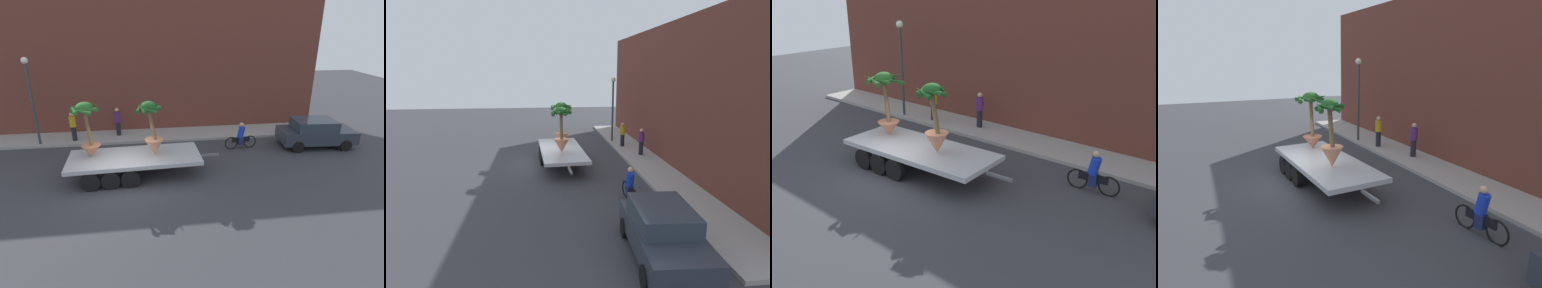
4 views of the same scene
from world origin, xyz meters
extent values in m
plane|color=#38383D|center=(0.00, 0.00, 0.00)|extent=(60.00, 60.00, 0.00)
cube|color=#A39E99|center=(0.00, 6.10, 0.07)|extent=(24.00, 2.20, 0.15)
cube|color=brown|center=(0.00, 7.80, 4.07)|extent=(24.00, 1.20, 8.14)
cube|color=#B7BABF|center=(0.42, 1.02, 0.89)|extent=(6.07, 2.71, 0.18)
cylinder|color=black|center=(-1.54, 2.04, 0.40)|extent=(0.81, 0.26, 0.80)
cylinder|color=black|center=(-1.42, -0.20, 0.40)|extent=(0.81, 0.26, 0.80)
cylinder|color=black|center=(-0.70, 2.08, 0.40)|extent=(0.81, 0.26, 0.80)
cylinder|color=black|center=(-0.59, -0.16, 0.40)|extent=(0.81, 0.26, 0.80)
cylinder|color=black|center=(0.13, 2.13, 0.40)|extent=(0.81, 0.26, 0.80)
cylinder|color=black|center=(0.24, -0.11, 0.40)|extent=(0.81, 0.26, 0.80)
cube|color=slate|center=(3.89, 1.20, 0.74)|extent=(1.00, 0.15, 0.10)
cone|color=#C17251|center=(-1.49, 1.17, 1.27)|extent=(0.87, 0.87, 0.57)
cylinder|color=brown|center=(-1.53, 1.17, 2.43)|extent=(0.30, 0.16, 1.75)
ellipsoid|color=#2D6B28|center=(-1.57, 1.17, 3.30)|extent=(0.71, 0.71, 0.44)
cone|color=#2D6B28|center=(-1.07, 1.24, 3.23)|extent=(0.35, 1.04, 0.54)
cone|color=#2D6B28|center=(-1.34, 1.52, 3.24)|extent=(0.83, 0.64, 0.41)
cone|color=#2D6B28|center=(-1.73, 1.65, 3.25)|extent=(1.04, 0.51, 0.42)
cone|color=#2D6B28|center=(-1.90, 1.37, 3.24)|extent=(0.59, 0.79, 0.41)
cone|color=#2D6B28|center=(-1.99, 0.99, 3.27)|extent=(0.55, 0.93, 0.34)
cone|color=#2D6B28|center=(-1.68, 0.70, 3.26)|extent=(1.01, 0.43, 0.39)
cone|color=#2D6B28|center=(-1.37, 0.84, 3.26)|extent=(0.77, 0.58, 0.33)
cone|color=tan|center=(1.33, 0.97, 1.37)|extent=(0.84, 0.84, 0.79)
cylinder|color=brown|center=(1.24, 0.97, 2.54)|extent=(0.45, 0.17, 1.56)
ellipsoid|color=#235B23|center=(1.16, 0.97, 3.32)|extent=(0.63, 0.63, 0.40)
cone|color=#235B23|center=(1.48, 0.94, 3.24)|extent=(0.26, 0.69, 0.42)
cone|color=#235B23|center=(1.40, 1.24, 3.28)|extent=(0.69, 0.65, 0.34)
cone|color=#235B23|center=(1.11, 1.33, 3.24)|extent=(0.76, 0.29, 0.46)
cone|color=#235B23|center=(0.79, 1.07, 3.25)|extent=(0.39, 0.82, 0.46)
cone|color=#235B23|center=(0.87, 0.78, 3.26)|extent=(0.56, 0.71, 0.40)
cone|color=#235B23|center=(1.11, 0.57, 3.26)|extent=(0.85, 0.30, 0.44)
cone|color=#235B23|center=(1.38, 0.71, 3.28)|extent=(0.67, 0.61, 0.32)
torus|color=black|center=(6.70, 3.60, 0.34)|extent=(0.74, 0.12, 0.74)
torus|color=black|center=(5.60, 3.51, 0.34)|extent=(0.74, 0.12, 0.74)
cube|color=black|center=(6.15, 3.55, 0.52)|extent=(1.04, 0.15, 0.28)
cylinder|color=#1938C6|center=(6.15, 3.55, 0.97)|extent=(0.47, 0.38, 0.65)
sphere|color=tan|center=(6.15, 3.55, 1.39)|extent=(0.24, 0.24, 0.24)
cube|color=navy|center=(6.15, 3.55, 0.44)|extent=(0.30, 0.26, 0.44)
cube|color=#2D333D|center=(10.48, 3.34, 0.67)|extent=(4.23, 2.06, 0.70)
cube|color=#2D3842|center=(10.28, 3.35, 1.30)|extent=(2.36, 1.77, 0.56)
cylinder|color=black|center=(11.87, 4.12, 0.32)|extent=(0.65, 0.24, 0.64)
cylinder|color=black|center=(11.78, 2.40, 0.32)|extent=(0.65, 0.24, 0.64)
cylinder|color=black|center=(9.19, 4.28, 0.32)|extent=(0.65, 0.24, 0.64)
cylinder|color=black|center=(9.09, 2.55, 0.32)|extent=(0.65, 0.24, 0.64)
cylinder|color=black|center=(-3.28, 5.64, 0.57)|extent=(0.28, 0.28, 0.85)
cylinder|color=gold|center=(-3.28, 5.64, 1.31)|extent=(0.36, 0.36, 0.62)
sphere|color=tan|center=(-3.28, 5.64, 1.74)|extent=(0.24, 0.24, 0.24)
cylinder|color=black|center=(-0.79, 6.23, 0.57)|extent=(0.28, 0.28, 0.85)
cylinder|color=#51236B|center=(-0.79, 6.23, 1.31)|extent=(0.36, 0.36, 0.62)
sphere|color=tan|center=(-0.79, 6.23, 1.74)|extent=(0.24, 0.24, 0.24)
cylinder|color=#383D42|center=(-5.13, 5.30, 2.40)|extent=(0.14, 0.14, 4.50)
sphere|color=#EAEACC|center=(-5.13, 5.30, 4.80)|extent=(0.36, 0.36, 0.36)
camera|label=1|loc=(1.31, -12.19, 6.79)|focal=29.09mm
camera|label=2|loc=(18.74, -0.17, 5.47)|focal=30.10mm
camera|label=3|loc=(10.94, -9.14, 6.70)|focal=39.16mm
camera|label=4|loc=(12.23, -3.43, 4.89)|focal=30.66mm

